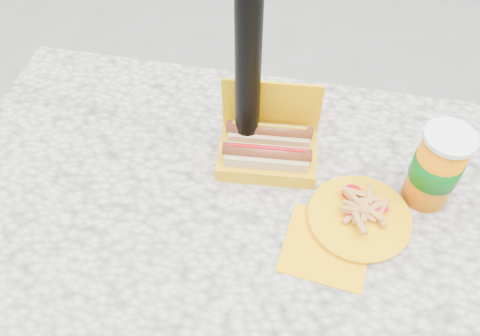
% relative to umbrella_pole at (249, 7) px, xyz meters
% --- Properties ---
extents(picnic_table, '(1.20, 0.80, 0.75)m').
position_rel_umbrella_pole_xyz_m(picnic_table, '(0.00, -0.16, -0.46)').
color(picnic_table, beige).
rests_on(picnic_table, ground).
extents(umbrella_pole, '(0.05, 0.05, 2.20)m').
position_rel_umbrella_pole_xyz_m(umbrella_pole, '(0.00, 0.00, 0.00)').
color(umbrella_pole, black).
rests_on(umbrella_pole, ground).
extents(hotdog_box, '(0.22, 0.15, 0.17)m').
position_rel_umbrella_pole_xyz_m(hotdog_box, '(0.05, -0.03, -0.31)').
color(hotdog_box, '#F1AA00').
rests_on(hotdog_box, picnic_table).
extents(fries_plate, '(0.24, 0.26, 0.04)m').
position_rel_umbrella_pole_xyz_m(fries_plate, '(0.25, -0.15, -0.34)').
color(fries_plate, '#FFAF00').
rests_on(fries_plate, picnic_table).
extents(soda_cup, '(0.10, 0.10, 0.18)m').
position_rel_umbrella_pole_xyz_m(soda_cup, '(0.38, -0.06, -0.26)').
color(soda_cup, orange).
rests_on(soda_cup, picnic_table).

